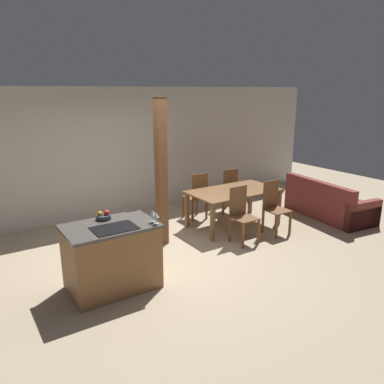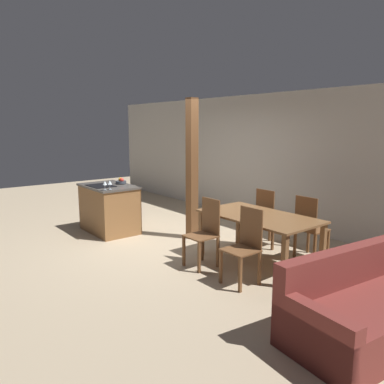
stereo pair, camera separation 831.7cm
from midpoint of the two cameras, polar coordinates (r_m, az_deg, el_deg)
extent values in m
plane|color=tan|center=(5.07, 31.98, -19.14)|extent=(16.00, 16.00, 0.00)
cube|color=beige|center=(7.00, 40.01, -0.48)|extent=(11.20, 0.08, 2.70)
cube|color=olive|center=(4.93, 17.68, -13.21)|extent=(1.17, 0.75, 0.88)
cube|color=#4C4742|center=(4.77, 17.97, -8.14)|extent=(1.21, 0.79, 0.04)
cube|color=black|center=(4.64, 16.90, -8.28)|extent=(0.56, 0.40, 0.01)
cylinder|color=#383D47|center=(4.96, 19.84, -6.87)|extent=(0.21, 0.21, 0.05)
sphere|color=red|center=(4.92, 20.29, -6.44)|extent=(0.08, 0.08, 0.08)
sphere|color=gold|center=(4.98, 19.51, -6.22)|extent=(0.08, 0.08, 0.08)
cylinder|color=silver|center=(4.25, 21.53, -10.17)|extent=(0.06, 0.06, 0.00)
cylinder|color=silver|center=(4.23, 21.57, -9.60)|extent=(0.01, 0.01, 0.09)
cone|color=silver|center=(4.21, 21.63, -8.60)|extent=(0.08, 0.08, 0.07)
cylinder|color=silver|center=(4.33, 22.17, -9.85)|extent=(0.06, 0.06, 0.00)
cylinder|color=silver|center=(4.31, 22.21, -9.29)|extent=(0.01, 0.01, 0.09)
cone|color=silver|center=(4.29, 22.28, -8.30)|extent=(0.08, 0.08, 0.07)
cube|color=brown|center=(5.11, 54.74, -12.97)|extent=(1.77, 0.98, 0.03)
cube|color=brown|center=(4.83, 44.20, -17.33)|extent=(0.07, 0.07, 0.70)
cube|color=brown|center=(4.99, 64.30, -19.49)|extent=(0.07, 0.07, 0.70)
cube|color=brown|center=(5.62, 45.40, -13.87)|extent=(0.07, 0.07, 0.70)
cube|color=brown|center=(5.76, 62.42, -15.85)|extent=(0.07, 0.07, 0.70)
cube|color=brown|center=(4.44, 49.38, -18.76)|extent=(0.40, 0.40, 0.02)
cube|color=brown|center=(4.51, 49.97, -14.64)|extent=(0.38, 0.02, 0.53)
cube|color=brown|center=(4.39, 46.36, -22.15)|extent=(0.04, 0.04, 0.45)
cube|color=brown|center=(4.40, 51.30, -22.80)|extent=(0.04, 0.04, 0.45)
cube|color=brown|center=(4.71, 46.81, -20.10)|extent=(0.04, 0.04, 0.45)
cube|color=brown|center=(4.71, 51.36, -20.71)|extent=(0.04, 0.04, 0.45)
cube|color=brown|center=(4.53, 60.08, -19.87)|extent=(0.40, 0.40, 0.02)
cube|color=brown|center=(4.60, 60.27, -15.79)|extent=(0.38, 0.02, 0.53)
cube|color=brown|center=(4.45, 57.50, -23.40)|extent=(0.04, 0.04, 0.45)
cube|color=brown|center=(4.52, 62.33, -23.69)|extent=(0.04, 0.04, 0.45)
cube|color=brown|center=(4.76, 57.06, -21.29)|extent=(0.04, 0.04, 0.45)
cube|color=brown|center=(4.82, 61.52, -21.61)|extent=(0.04, 0.04, 0.45)
cube|color=brown|center=(5.92, 50.08, -12.27)|extent=(0.40, 0.40, 0.02)
cube|color=brown|center=(5.65, 50.40, -10.29)|extent=(0.38, 0.02, 0.53)
cube|color=brown|center=(6.17, 51.51, -14.02)|extent=(0.04, 0.04, 0.45)
cube|color=brown|center=(6.16, 48.16, -13.57)|extent=(0.04, 0.04, 0.45)
cube|color=brown|center=(5.83, 51.49, -15.23)|extent=(0.04, 0.04, 0.45)
cube|color=brown|center=(5.83, 47.92, -14.74)|extent=(0.04, 0.04, 0.45)
cube|color=brown|center=(5.98, 57.89, -13.21)|extent=(0.40, 0.40, 0.02)
cube|color=brown|center=(5.72, 58.51, -11.29)|extent=(0.38, 0.02, 0.53)
cube|color=brown|center=(6.25, 59.04, -14.87)|extent=(0.04, 0.04, 0.45)
cube|color=brown|center=(6.20, 55.72, -14.53)|extent=(0.04, 0.04, 0.45)
cube|color=brown|center=(5.92, 59.48, -16.10)|extent=(0.04, 0.04, 0.45)
cube|color=brown|center=(5.87, 55.96, -15.75)|extent=(0.04, 0.04, 0.45)
cube|color=maroon|center=(5.31, 79.08, -22.19)|extent=(1.09, 1.96, 0.42)
cube|color=maroon|center=(5.03, 76.02, -17.98)|extent=(0.39, 1.87, 0.39)
cube|color=maroon|center=(4.59, 83.36, -26.06)|extent=(0.88, 0.24, 0.56)
cube|color=brown|center=(5.07, 37.34, -4.38)|extent=(0.17, 0.17, 2.53)
camera|label=1|loc=(4.16, -48.68, 10.92)|focal=35.00mm
camera|label=2|loc=(4.16, 131.32, -10.92)|focal=35.00mm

